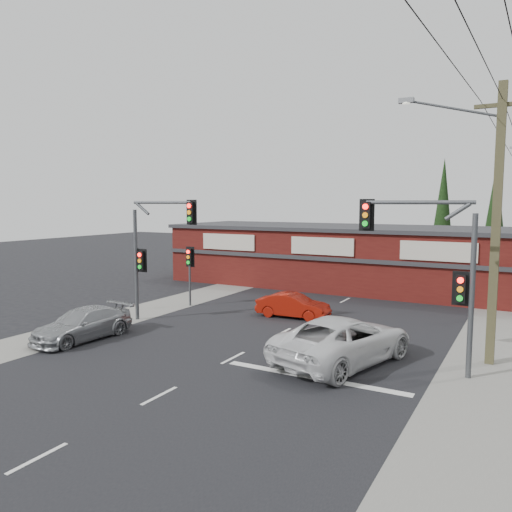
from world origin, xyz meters
The scene contains 17 objects.
ground centered at (0.00, 0.00, 0.00)m, with size 120.00×120.00×0.00m, color black.
road_strip centered at (0.00, 5.00, 0.01)m, with size 14.00×70.00×0.01m, color black.
verge_left centered at (-8.50, 5.00, 0.01)m, with size 3.00×70.00×0.02m, color gray.
verge_right centered at (8.50, 5.00, 0.01)m, with size 3.00×70.00×0.02m, color gray.
stop_line centered at (3.50, -1.50, 0.01)m, with size 6.50×0.35×0.01m, color silver.
white_suv centered at (3.79, 0.57, 0.85)m, with size 2.83×6.13×1.70m, color silver.
silver_suv centered at (-7.00, -1.93, 0.66)m, with size 1.86×4.57×1.33m, color #9DA0A2.
red_sedan centered at (-0.87, 6.24, 0.61)m, with size 1.30×3.73×1.23m, color maroon.
lane_dashes centered at (0.00, 9.63, 0.01)m, with size 0.12×56.86×0.01m.
shop_building centered at (-0.99, 16.99, 2.13)m, with size 27.30×8.40×4.22m.
conifer_near centered at (3.50, 24.00, 5.48)m, with size 1.80×1.80×9.25m.
conifer_far centered at (7.00, 26.00, 5.48)m, with size 1.80×1.80×9.25m.
traffic_mast_left centered at (-6.43, 2.00, 3.93)m, with size 3.77×0.27×5.97m.
traffic_mast_right centered at (6.86, 1.00, 3.95)m, with size 3.96×0.27×5.97m.
pedestal_signal centered at (-7.20, 6.01, 2.41)m, with size 0.55×0.27×3.38m.
utility_pole centered at (8.36, 2.99, 5.40)m, with size 4.38×0.59×10.00m.
power_lines centered at (8.47, -2.47, 9.04)m, with size 2.01×29.00×1.22m.
Camera 1 is at (9.66, -16.55, 5.84)m, focal length 35.00 mm.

